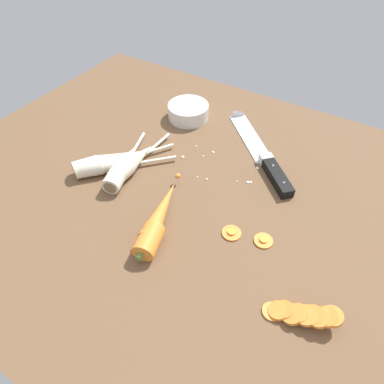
{
  "coord_description": "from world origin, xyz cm",
  "views": [
    {
      "loc": [
        24.89,
        -42.65,
        51.15
      ],
      "look_at": [
        0.0,
        -2.0,
        1.5
      ],
      "focal_mm": 30.76,
      "sensor_mm": 36.0,
      "label": 1
    }
  ],
  "objects": [
    {
      "name": "carrot_slice_stray_near",
      "position": [
        11.52,
        -6.27,
        0.36
      ],
      "size": [
        3.75,
        3.75,
        0.7
      ],
      "color": "orange",
      "rests_on": "ground_plane"
    },
    {
      "name": "parsnip_back",
      "position": [
        -16.17,
        -1.12,
        1.98
      ],
      "size": [
        4.16,
        20.45,
        4.0
      ],
      "color": "silver",
      "rests_on": "ground_plane"
    },
    {
      "name": "carrot_slice_stray_mid",
      "position": [
        17.44,
        -4.75,
        0.36
      ],
      "size": [
        3.61,
        3.61,
        0.7
      ],
      "color": "orange",
      "rests_on": "ground_plane"
    },
    {
      "name": "prep_bowl",
      "position": [
        -16.46,
        22.93,
        2.15
      ],
      "size": [
        11.0,
        11.0,
        4.0
      ],
      "color": "white",
      "rests_on": "ground_plane"
    },
    {
      "name": "ground_plane",
      "position": [
        0.0,
        0.0,
        -2.0
      ],
      "size": [
        120.0,
        90.0,
        4.0
      ],
      "primitive_type": "cube",
      "color": "brown"
    },
    {
      "name": "chefs_knife",
      "position": [
        4.84,
        20.54,
        0.65
      ],
      "size": [
        27.07,
        26.78,
        4.18
      ],
      "color": "silver",
      "rests_on": "ground_plane"
    },
    {
      "name": "parsnip_mid_right",
      "position": [
        -19.86,
        -4.52,
        1.98
      ],
      "size": [
        17.11,
        17.4,
        4.0
      ],
      "color": "silver",
      "rests_on": "ground_plane"
    },
    {
      "name": "parsnip_front",
      "position": [
        -17.19,
        -3.91,
        1.98
      ],
      "size": [
        8.59,
        20.64,
        4.0
      ],
      "color": "silver",
      "rests_on": "ground_plane"
    },
    {
      "name": "mince_crumbs",
      "position": [
        1.06,
        9.6,
        0.37
      ],
      "size": [
        18.32,
        10.47,
        0.87
      ],
      "color": "silver",
      "rests_on": "ground_plane"
    },
    {
      "name": "whole_carrot",
      "position": [
        -1.65,
        -11.95,
        2.1
      ],
      "size": [
        8.58,
        22.13,
        4.2
      ],
      "color": "orange",
      "rests_on": "ground_plane"
    },
    {
      "name": "carrot_slice_stack",
      "position": [
        28.2,
        -15.41,
        1.47
      ],
      "size": [
        11.37,
        6.09,
        3.8
      ],
      "color": "orange",
      "rests_on": "ground_plane"
    },
    {
      "name": "parsnip_mid_left",
      "position": [
        -21.22,
        -3.94,
        1.98
      ],
      "size": [
        14.81,
        21.41,
        4.0
      ],
      "color": "silver",
      "rests_on": "ground_plane"
    }
  ]
}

